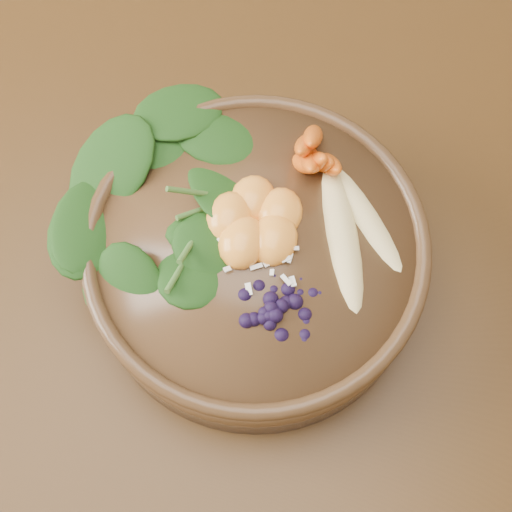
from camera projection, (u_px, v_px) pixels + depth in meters
ground at (111, 388)px, 1.38m from camera, size 4.00×4.00×0.00m
stoneware_bowl at (256, 260)px, 0.63m from camera, size 0.38×0.38×0.08m
kale_heap at (192, 173)px, 0.59m from camera, size 0.24×0.23×0.04m
carrot_cluster at (306, 129)px, 0.59m from camera, size 0.08×0.08×0.08m
banana_halves at (356, 219)px, 0.59m from camera, size 0.12×0.16×0.03m
mandarin_cluster at (255, 215)px, 0.59m from camera, size 0.11×0.12×0.03m
blueberry_pile at (271, 303)px, 0.55m from camera, size 0.16×0.15×0.04m
coconut_flakes at (262, 263)px, 0.58m from camera, size 0.11×0.10×0.01m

